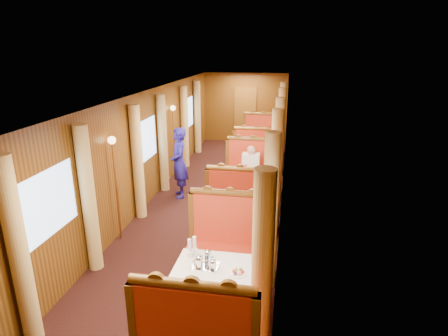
% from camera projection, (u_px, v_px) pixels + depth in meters
% --- Properties ---
extents(floor, '(3.00, 12.00, 0.01)m').
position_uv_depth(floor, '(213.00, 206.00, 8.39)').
color(floor, black).
rests_on(floor, ground).
extents(ceiling, '(3.00, 12.00, 0.01)m').
position_uv_depth(ceiling, '(212.00, 93.00, 7.61)').
color(ceiling, silver).
rests_on(ceiling, wall_left).
extents(wall_far, '(3.00, 0.01, 2.50)m').
position_uv_depth(wall_far, '(245.00, 108.00, 13.62)').
color(wall_far, brown).
rests_on(wall_far, floor).
extents(wall_left, '(0.01, 12.00, 2.50)m').
position_uv_depth(wall_left, '(146.00, 149.00, 8.25)').
color(wall_left, brown).
rests_on(wall_left, floor).
extents(wall_right, '(0.01, 12.00, 2.50)m').
position_uv_depth(wall_right, '(283.00, 155.00, 7.76)').
color(wall_right, brown).
rests_on(wall_right, floor).
extents(doorway_far, '(0.80, 0.04, 2.00)m').
position_uv_depth(doorway_far, '(245.00, 115.00, 13.67)').
color(doorway_far, brown).
rests_on(doorway_far, floor).
extents(table_near, '(1.05, 0.72, 0.75)m').
position_uv_depth(table_near, '(216.00, 291.00, 4.88)').
color(table_near, white).
rests_on(table_near, floor).
extents(banquette_near_aft, '(1.30, 0.55, 1.34)m').
position_uv_depth(banquette_near_aft, '(228.00, 248.00, 5.81)').
color(banquette_near_aft, '#B51414').
rests_on(banquette_near_aft, floor).
extents(table_mid, '(1.05, 0.72, 0.75)m').
position_uv_depth(table_mid, '(247.00, 192.00, 8.16)').
color(table_mid, white).
rests_on(table_mid, floor).
extents(banquette_mid_fwd, '(1.30, 0.55, 1.34)m').
position_uv_depth(banquette_mid_fwd, '(241.00, 209.00, 7.19)').
color(banquette_mid_fwd, '#B51414').
rests_on(banquette_mid_fwd, floor).
extents(banquette_mid_aft, '(1.30, 0.55, 1.34)m').
position_uv_depth(banquette_mid_aft, '(251.00, 175.00, 9.09)').
color(banquette_mid_aft, '#B51414').
rests_on(banquette_mid_aft, floor).
extents(table_far, '(1.05, 0.72, 0.75)m').
position_uv_depth(table_far, '(260.00, 150.00, 11.43)').
color(table_far, white).
rests_on(table_far, floor).
extents(banquette_far_fwd, '(1.30, 0.55, 1.34)m').
position_uv_depth(banquette_far_fwd, '(257.00, 158.00, 10.47)').
color(banquette_far_fwd, '#B51414').
rests_on(banquette_far_fwd, floor).
extents(banquette_far_aft, '(1.30, 0.55, 1.34)m').
position_uv_depth(banquette_far_aft, '(262.00, 141.00, 12.37)').
color(banquette_far_aft, '#B51414').
rests_on(banquette_far_aft, floor).
extents(tea_tray, '(0.36, 0.28, 0.01)m').
position_uv_depth(tea_tray, '(205.00, 265.00, 4.76)').
color(tea_tray, silver).
rests_on(tea_tray, table_near).
extents(teapot_left, '(0.19, 0.16, 0.13)m').
position_uv_depth(teapot_left, '(199.00, 263.00, 4.70)').
color(teapot_left, silver).
rests_on(teapot_left, tea_tray).
extents(teapot_right, '(0.14, 0.10, 0.11)m').
position_uv_depth(teapot_right, '(213.00, 266.00, 4.67)').
color(teapot_right, silver).
rests_on(teapot_right, tea_tray).
extents(teapot_back, '(0.18, 0.14, 0.13)m').
position_uv_depth(teapot_back, '(208.00, 257.00, 4.84)').
color(teapot_back, silver).
rests_on(teapot_back, tea_tray).
extents(fruit_plate, '(0.22, 0.22, 0.05)m').
position_uv_depth(fruit_plate, '(238.00, 272.00, 4.60)').
color(fruit_plate, white).
rests_on(fruit_plate, table_near).
extents(cup_inboard, '(0.08, 0.08, 0.26)m').
position_uv_depth(cup_inboard, '(190.00, 250.00, 4.93)').
color(cup_inboard, white).
rests_on(cup_inboard, table_near).
extents(cup_outboard, '(0.08, 0.08, 0.26)m').
position_uv_depth(cup_outboard, '(195.00, 247.00, 5.00)').
color(cup_outboard, white).
rests_on(cup_outboard, table_near).
extents(rose_vase_mid, '(0.06, 0.06, 0.36)m').
position_uv_depth(rose_vase_mid, '(246.00, 168.00, 8.00)').
color(rose_vase_mid, silver).
rests_on(rose_vase_mid, table_mid).
extents(rose_vase_far, '(0.06, 0.06, 0.36)m').
position_uv_depth(rose_vase_far, '(261.00, 133.00, 11.25)').
color(rose_vase_far, silver).
rests_on(rose_vase_far, table_far).
extents(window_left_near, '(0.01, 1.20, 0.90)m').
position_uv_depth(window_left_near, '(49.00, 204.00, 4.91)').
color(window_left_near, '#8FADD5').
rests_on(window_left_near, wall_left).
extents(curtain_left_near_a, '(0.22, 0.22, 2.35)m').
position_uv_depth(curtain_left_near_a, '(19.00, 254.00, 4.24)').
color(curtain_left_near_a, tan).
rests_on(curtain_left_near_a, floor).
extents(curtain_left_near_b, '(0.22, 0.22, 2.35)m').
position_uv_depth(curtain_left_near_b, '(89.00, 200.00, 5.70)').
color(curtain_left_near_b, tan).
rests_on(curtain_left_near_b, floor).
extents(window_right_near, '(0.01, 1.20, 0.90)m').
position_uv_depth(window_right_near, '(276.00, 221.00, 4.42)').
color(window_right_near, '#8FADD5').
rests_on(window_right_near, wall_right).
extents(curtain_right_near_a, '(0.22, 0.22, 2.35)m').
position_uv_depth(curtain_right_near_a, '(262.00, 278.00, 3.80)').
color(curtain_right_near_a, tan).
rests_on(curtain_right_near_a, floor).
extents(curtain_right_near_b, '(0.22, 0.22, 2.35)m').
position_uv_depth(curtain_right_near_b, '(270.00, 213.00, 5.26)').
color(curtain_right_near_b, tan).
rests_on(curtain_right_near_b, floor).
extents(window_left_mid, '(0.01, 1.20, 0.90)m').
position_uv_depth(window_left_mid, '(146.00, 140.00, 8.18)').
color(window_left_mid, '#8FADD5').
rests_on(window_left_mid, wall_left).
extents(curtain_left_mid_a, '(0.22, 0.22, 2.35)m').
position_uv_depth(curtain_left_mid_a, '(138.00, 163.00, 7.52)').
color(curtain_left_mid_a, tan).
rests_on(curtain_left_mid_a, floor).
extents(curtain_left_mid_b, '(0.22, 0.22, 2.35)m').
position_uv_depth(curtain_left_mid_b, '(163.00, 144.00, 8.98)').
color(curtain_left_mid_b, tan).
rests_on(curtain_left_mid_b, floor).
extents(window_right_mid, '(0.01, 1.20, 0.90)m').
position_uv_depth(window_right_mid, '(283.00, 146.00, 7.70)').
color(window_right_mid, '#8FADD5').
rests_on(window_right_mid, wall_right).
extents(curtain_right_mid_a, '(0.22, 0.22, 2.35)m').
position_uv_depth(curtain_right_mid_a, '(276.00, 170.00, 7.07)').
color(curtain_right_mid_a, tan).
rests_on(curtain_right_mid_a, floor).
extents(curtain_right_mid_b, '(0.22, 0.22, 2.35)m').
position_uv_depth(curtain_right_mid_b, '(279.00, 149.00, 8.53)').
color(curtain_right_mid_b, tan).
rests_on(curtain_right_mid_b, floor).
extents(window_left_far, '(0.01, 1.20, 0.90)m').
position_uv_depth(window_left_far, '(188.00, 113.00, 11.46)').
color(window_left_far, '#8FADD5').
rests_on(window_left_far, wall_left).
extents(curtain_left_far_a, '(0.22, 0.22, 2.35)m').
position_uv_depth(curtain_left_far_a, '(185.00, 127.00, 10.80)').
color(curtain_left_far_a, tan).
rests_on(curtain_left_far_a, floor).
extents(curtain_left_far_b, '(0.22, 0.22, 2.35)m').
position_uv_depth(curtain_left_far_b, '(197.00, 117.00, 12.26)').
color(curtain_left_far_b, tan).
rests_on(curtain_left_far_b, floor).
extents(window_right_far, '(0.01, 1.20, 0.90)m').
position_uv_depth(window_right_far, '(286.00, 116.00, 10.98)').
color(window_right_far, '#8FADD5').
rests_on(window_right_far, wall_right).
extents(curtain_right_far_a, '(0.22, 0.22, 2.35)m').
position_uv_depth(curtain_right_far_a, '(281.00, 131.00, 10.35)').
color(curtain_right_far_a, tan).
rests_on(curtain_right_far_a, floor).
extents(curtain_right_far_b, '(0.22, 0.22, 2.35)m').
position_uv_depth(curtain_right_far_b, '(282.00, 120.00, 11.81)').
color(curtain_right_far_b, tan).
rests_on(curtain_right_far_b, floor).
extents(sconce_left_fore, '(0.14, 0.14, 1.95)m').
position_uv_depth(sconce_left_fore, '(114.00, 168.00, 6.55)').
color(sconce_left_fore, '#BF8C3F').
rests_on(sconce_left_fore, floor).
extents(sconce_right_fore, '(0.14, 0.14, 1.95)m').
position_uv_depth(sconce_right_fore, '(275.00, 177.00, 6.10)').
color(sconce_right_fore, '#BF8C3F').
rests_on(sconce_right_fore, floor).
extents(sconce_left_aft, '(0.14, 0.14, 1.95)m').
position_uv_depth(sconce_left_aft, '(174.00, 127.00, 9.83)').
color(sconce_left_aft, '#BF8C3F').
rests_on(sconce_left_aft, floor).
extents(sconce_right_aft, '(0.14, 0.14, 1.95)m').
position_uv_depth(sconce_right_aft, '(281.00, 131.00, 9.37)').
color(sconce_right_aft, '#BF8C3F').
rests_on(sconce_right_aft, floor).
extents(steward, '(0.59, 0.71, 1.66)m').
position_uv_depth(steward, '(179.00, 163.00, 8.68)').
color(steward, navy).
rests_on(steward, floor).
extents(passenger, '(0.40, 0.44, 0.76)m').
position_uv_depth(passenger, '(251.00, 165.00, 8.78)').
color(passenger, beige).
rests_on(passenger, banquette_mid_aft).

